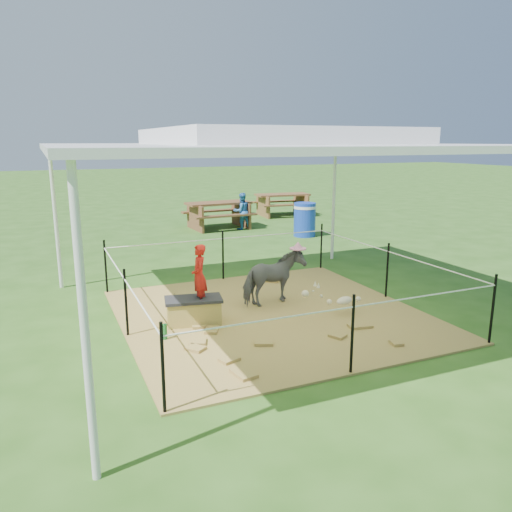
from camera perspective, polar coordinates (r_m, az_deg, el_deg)
name	(u,v)px	position (r m, az deg, el deg)	size (l,w,h in m)	color
ground	(271,315)	(8.04, 1.71, -6.80)	(90.00, 90.00, 0.00)	#2D5919
hay_patch	(271,315)	(8.04, 1.71, -6.70)	(4.60, 4.60, 0.03)	brown
canopy_tent	(272,143)	(7.56, 1.85, 12.75)	(6.30, 6.30, 2.90)	silver
rope_fence	(271,277)	(7.85, 1.74, -2.38)	(4.54, 4.54, 1.00)	black
straw_bale	(194,312)	(7.63, -7.13, -6.36)	(0.79, 0.40, 0.35)	olive
dark_cloth	(193,299)	(7.57, -7.17, -4.94)	(0.85, 0.44, 0.04)	black
woman	(199,269)	(7.47, -6.53, -1.53)	(0.35, 0.23, 0.95)	red
green_bottle	(165,332)	(7.12, -10.36, -8.50)	(0.06, 0.06, 0.22)	#176828
pony	(274,278)	(8.36, 2.02, -2.54)	(0.49, 1.08, 0.91)	#4F4F54
pink_hat	(274,248)	(8.23, 2.05, 0.95)	(0.28, 0.28, 0.13)	pink
foal	(344,299)	(8.06, 10.07, -4.87)	(0.89, 0.50, 0.50)	beige
trash_barrel	(305,220)	(14.61, 5.58, 4.16)	(0.63, 0.63, 0.98)	#183EB8
picnic_table_near	(219,215)	(15.93, -4.29, 4.67)	(2.02, 1.46, 0.84)	brown
picnic_table_far	(282,205)	(18.66, 3.02, 5.87)	(1.95, 1.41, 0.81)	brown
distant_person	(242,211)	(15.70, -1.65, 5.15)	(0.56, 0.43, 1.15)	#3477C3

